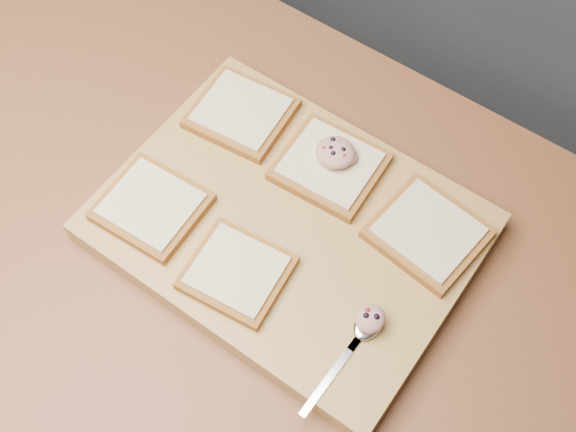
# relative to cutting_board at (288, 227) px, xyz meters

# --- Properties ---
(ground) EXTENTS (4.00, 4.00, 0.00)m
(ground) POSITION_rel_cutting_board_xyz_m (-0.05, -0.07, -0.92)
(ground) COLOR #515459
(ground) RESTS_ON ground
(island_counter) EXTENTS (2.00, 0.80, 0.90)m
(island_counter) POSITION_rel_cutting_board_xyz_m (-0.05, -0.07, -0.46)
(island_counter) COLOR slate
(island_counter) RESTS_ON ground
(cutting_board) EXTENTS (0.45, 0.34, 0.04)m
(cutting_board) POSITION_rel_cutting_board_xyz_m (0.00, 0.00, 0.00)
(cutting_board) COLOR tan
(cutting_board) RESTS_ON island_counter
(bread_far_left) EXTENTS (0.14, 0.13, 0.02)m
(bread_far_left) POSITION_rel_cutting_board_xyz_m (-0.15, 0.09, 0.03)
(bread_far_left) COLOR brown
(bread_far_left) RESTS_ON cutting_board
(bread_far_center) EXTENTS (0.13, 0.12, 0.02)m
(bread_far_center) POSITION_rel_cutting_board_xyz_m (0.00, 0.09, 0.03)
(bread_far_center) COLOR brown
(bread_far_center) RESTS_ON cutting_board
(bread_far_right) EXTENTS (0.14, 0.13, 0.02)m
(bread_far_right) POSITION_rel_cutting_board_xyz_m (0.15, 0.08, 0.03)
(bread_far_right) COLOR brown
(bread_far_right) RESTS_ON cutting_board
(bread_near_left) EXTENTS (0.13, 0.12, 0.02)m
(bread_near_left) POSITION_rel_cutting_board_xyz_m (-0.15, -0.09, 0.03)
(bread_near_left) COLOR brown
(bread_near_left) RESTS_ON cutting_board
(bread_near_center) EXTENTS (0.13, 0.12, 0.02)m
(bread_near_center) POSITION_rel_cutting_board_xyz_m (-0.01, -0.10, 0.03)
(bread_near_center) COLOR brown
(bread_near_center) RESTS_ON cutting_board
(tuna_salad_dollop) EXTENTS (0.05, 0.05, 0.02)m
(tuna_salad_dollop) POSITION_rel_cutting_board_xyz_m (0.00, 0.10, 0.05)
(tuna_salad_dollop) COLOR tan
(tuna_salad_dollop) RESTS_ON bread_far_center
(spoon) EXTENTS (0.03, 0.16, 0.01)m
(spoon) POSITION_rel_cutting_board_xyz_m (0.16, -0.07, 0.02)
(spoon) COLOR silver
(spoon) RESTS_ON cutting_board
(spoon_salad) EXTENTS (0.03, 0.04, 0.02)m
(spoon_salad) POSITION_rel_cutting_board_xyz_m (0.16, -0.06, 0.04)
(spoon_salad) COLOR tan
(spoon_salad) RESTS_ON spoon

